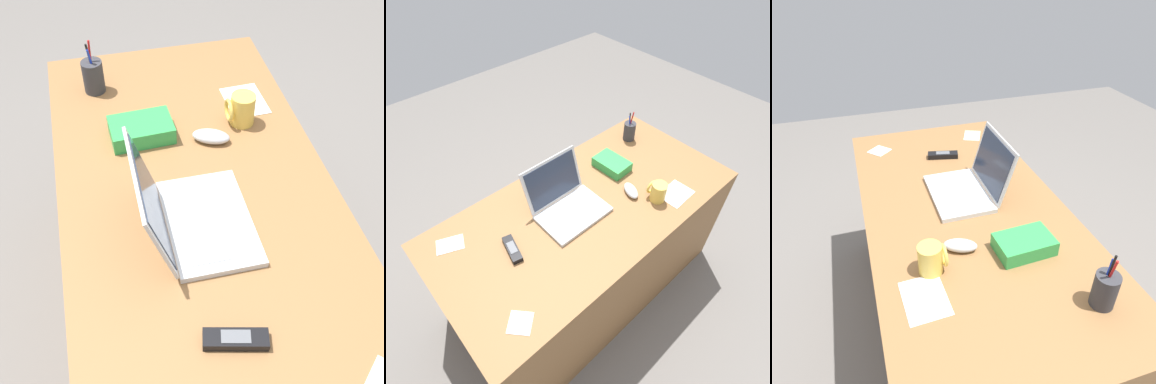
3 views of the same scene
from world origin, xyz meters
The scene contains 9 objects.
ground_plane centered at (0.00, 0.00, 0.00)m, with size 6.00×6.00×0.00m, color slate.
desk centered at (0.00, 0.00, 0.37)m, with size 1.53×0.75×0.73m, color olive.
laptop centered at (-0.09, 0.05, 0.78)m, with size 0.32×0.29×0.23m.
computer_mouse centered at (0.22, -0.09, 0.75)m, with size 0.06×0.11×0.04m, color silver.
coffee_mug_white centered at (0.29, -0.20, 0.78)m, with size 0.08×0.09×0.10m.
cordless_phone centered at (-0.42, 0.02, 0.74)m, with size 0.07×0.15×0.03m.
pen_holder centered at (0.56, 0.23, 0.79)m, with size 0.07×0.07×0.18m.
snack_bag centered at (0.29, 0.11, 0.76)m, with size 0.12×0.19×0.05m, color green.
paper_note_left centered at (0.39, -0.24, 0.73)m, with size 0.16×0.12×0.00m, color white.
Camera 1 is at (-0.89, 0.23, 1.76)m, focal length 48.10 mm.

